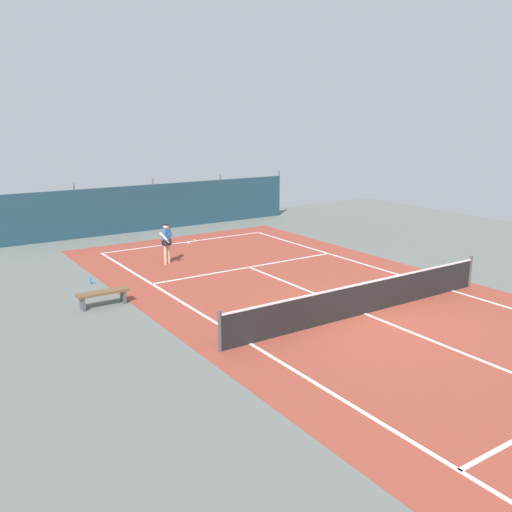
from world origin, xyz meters
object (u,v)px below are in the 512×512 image
at_px(courtside_bench, 103,295).
at_px(water_bottle, 90,281).
at_px(tennis_player, 167,241).
at_px(tennis_net, 365,298).
at_px(tennis_ball_near_player, 195,240).

xyz_separation_m(courtside_bench, water_bottle, (0.37, 2.57, -0.25)).
bearing_deg(courtside_bench, tennis_player, 43.54).
bearing_deg(tennis_net, tennis_ball_near_player, 87.63).
height_order(tennis_net, tennis_player, tennis_player).
xyz_separation_m(tennis_player, courtside_bench, (-3.87, -3.67, -0.59)).
height_order(tennis_ball_near_player, courtside_bench, courtside_bench).
bearing_deg(tennis_net, water_bottle, 127.96).
xyz_separation_m(tennis_net, courtside_bench, (-6.31, 5.05, -0.14)).
height_order(tennis_net, water_bottle, tennis_net).
distance_m(tennis_player, courtside_bench, 5.37).
height_order(tennis_player, courtside_bench, tennis_player).
relative_size(courtside_bench, water_bottle, 6.67).
bearing_deg(tennis_player, tennis_ball_near_player, -156.61).
relative_size(tennis_player, tennis_ball_near_player, 24.85).
relative_size(tennis_net, tennis_ball_near_player, 153.33).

